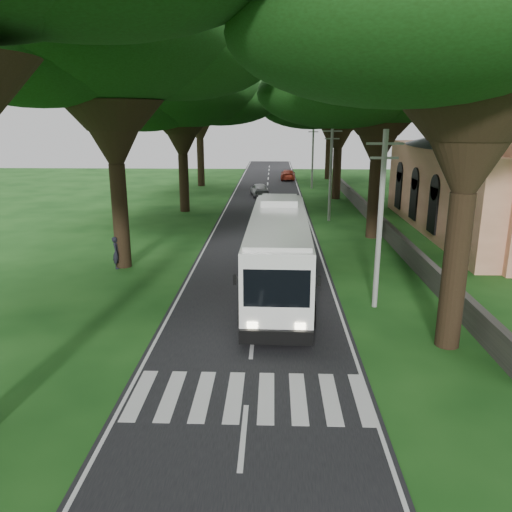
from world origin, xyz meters
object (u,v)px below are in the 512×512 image
Objects in this scene: pole_mid at (331,171)px; coach_bus at (278,251)px; church at (508,168)px; pole_far at (313,154)px; distant_car_a at (259,189)px; distant_car_c at (288,175)px; pole_near at (380,218)px; pedestrian at (117,253)px.

pole_mid reaches higher than coach_bus.
pole_far is at bearing 116.82° from church.
distant_car_c is (3.59, 15.12, -0.02)m from distant_car_a.
church reaches higher than distant_car_c.
church is 3.00× the size of pole_far.
pole_near is 1.00× the size of pole_far.
coach_bus reaches higher than distant_car_c.
coach_bus is at bearing -118.42° from pedestrian.
pole_far is 38.38m from coach_bus.
pole_near is 40.00m from pole_far.
pole_near is 1.00× the size of pole_mid.
distant_car_a is (-6.30, -6.54, -3.42)m from pole_far.
pole_mid reaches higher than distant_car_a.
church reaches higher than coach_bus.
distant_car_c is at bearing -112.82° from distant_car_a.
church is 21.82m from coach_bus.
pole_near is (-12.36, -15.55, -0.73)m from church.
distant_car_a is 28.80m from pedestrian.
pole_far is at bearing 84.35° from coach_bus.
distant_car_c is at bearing 107.53° from pole_far.
church is 4.94× the size of distant_car_c.
pole_near is at bearing -90.00° from pole_mid.
coach_bus is at bearing 83.87° from distant_car_a.
coach_bus is at bearing 90.32° from distant_car_c.
pole_mid is 28.91m from distant_car_c.
church is 12.78× the size of pedestrian.
pole_far reaches higher than coach_bus.
distant_car_c is 44.33m from pedestrian.
distant_car_c is (-2.71, 28.58, -3.44)m from pole_mid.
church is at bearing 117.00° from distant_car_c.
coach_bus is (-4.46, -38.06, -2.06)m from pole_far.
pole_mid is at bearing 97.89° from distant_car_c.
distant_car_a is 15.54m from distant_car_c.
church is 19.88m from pole_near.
pole_mid and pole_far have the same top height.
church reaches higher than pole_mid.
pole_near is at bearing -22.44° from coach_bus.
distant_car_a is at bearing 100.66° from pole_near.
pole_far is (0.00, 40.00, 0.00)m from pole_near.
church is 27.41m from pole_far.
church is at bearing -63.18° from pole_far.
distant_car_c is at bearing 114.53° from church.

